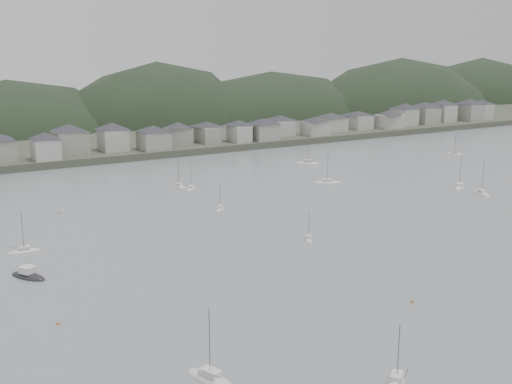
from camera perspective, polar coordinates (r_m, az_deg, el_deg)
ground at (r=125.41m, az=18.05°, el=-9.42°), size 900.00×900.00×0.00m
far_shore_land at (r=383.11m, az=-17.16°, el=5.80°), size 900.00×250.00×3.00m
forested_ridge at (r=361.53m, az=-15.29°, el=3.46°), size 851.55×103.94×102.57m
waterfront_town at (r=296.01m, az=-2.31°, el=5.76°), size 451.48×28.46×12.92m
sailboat_lead at (r=290.26m, az=17.55°, el=3.31°), size 4.84×8.13×10.60m
moored_fleet at (r=163.31m, az=1.12°, el=-3.42°), size 239.61×157.36×12.93m
motor_launch_far at (r=139.24m, az=-19.94°, el=-7.17°), size 7.43×9.40×4.13m
mooring_buoys at (r=152.02m, az=6.60°, el=-4.79°), size 169.45×107.36×0.70m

